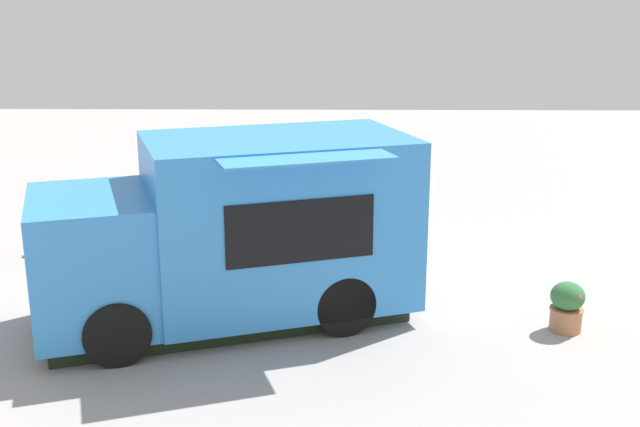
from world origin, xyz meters
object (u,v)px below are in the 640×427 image
object	(u,v)px
food_truck	(236,236)
person_customer	(61,232)
planter_flowering_far	(567,306)
planter_flowering_near	(386,200)

from	to	relation	value
food_truck	person_customer	distance (m)	4.69
person_customer	planter_flowering_far	world-z (taller)	person_customer
food_truck	person_customer	size ratio (longest dim) A/B	6.12
planter_flowering_far	planter_flowering_near	bearing A→B (deg)	-159.62
person_customer	planter_flowering_near	bearing A→B (deg)	111.02
person_customer	planter_flowering_far	bearing A→B (deg)	67.36
planter_flowering_near	planter_flowering_far	distance (m)	5.99
food_truck	planter_flowering_far	world-z (taller)	food_truck
planter_flowering_near	planter_flowering_far	world-z (taller)	planter_flowering_near
person_customer	planter_flowering_near	xyz separation A→B (m)	(-2.28, 5.92, 0.03)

